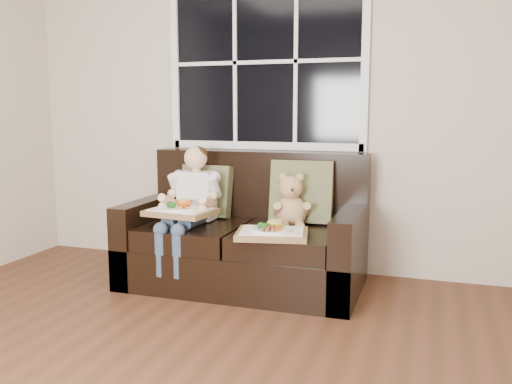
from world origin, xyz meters
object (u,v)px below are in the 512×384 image
(loveseat, at_px, (246,242))
(teddy_bear, at_px, (291,205))
(tray_left, at_px, (181,210))
(tray_right, at_px, (272,232))
(child, at_px, (191,197))

(loveseat, xyz_separation_m, teddy_bear, (0.34, -0.00, 0.30))
(teddy_bear, relative_size, tray_left, 0.83)
(loveseat, xyz_separation_m, tray_left, (-0.39, -0.30, 0.27))
(tray_right, bearing_deg, child, 148.80)
(teddy_bear, distance_m, tray_right, 0.38)
(loveseat, height_order, tray_right, loveseat)
(loveseat, relative_size, tray_right, 3.23)
(child, bearing_deg, teddy_bear, 9.01)
(loveseat, height_order, teddy_bear, loveseat)
(loveseat, relative_size, child, 1.96)
(tray_right, bearing_deg, loveseat, 118.26)
(child, bearing_deg, loveseat, 17.07)
(teddy_bear, xyz_separation_m, tray_left, (-0.72, -0.30, -0.03))
(loveseat, height_order, tray_left, loveseat)
(child, distance_m, tray_left, 0.19)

